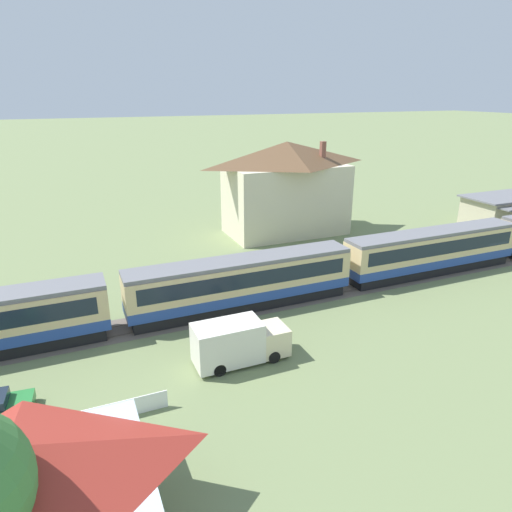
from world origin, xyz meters
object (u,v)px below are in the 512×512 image
station_house_brown_roof (286,187)px  passenger_train (245,280)px  delivery_truck_cream (238,342)px  cottage_red_roof (16,498)px  station_building (512,209)px

station_house_brown_roof → passenger_train: bearing=-125.2°
delivery_truck_cream → passenger_train: bearing=64.9°
cottage_red_roof → delivery_truck_cream: (11.87, 8.75, -1.09)m
station_building → delivery_truck_cream: (-44.72, -16.77, -0.47)m
passenger_train → delivery_truck_cream: passenger_train is taller
delivery_truck_cream → cottage_red_roof: bearing=-143.6°
passenger_train → delivery_truck_cream: (-3.34, -7.12, -0.91)m
station_house_brown_roof → delivery_truck_cream: (-15.48, -24.33, -4.20)m
passenger_train → station_building: 42.49m
cottage_red_roof → station_building: bearing=24.3°
station_house_brown_roof → cottage_red_roof: station_house_brown_roof is taller
station_house_brown_roof → cottage_red_roof: size_ratio=1.46×
station_house_brown_roof → cottage_red_roof: (-27.34, -33.08, -3.11)m
station_building → delivery_truck_cream: bearing=-159.4°
station_building → station_house_brown_roof: size_ratio=0.91×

